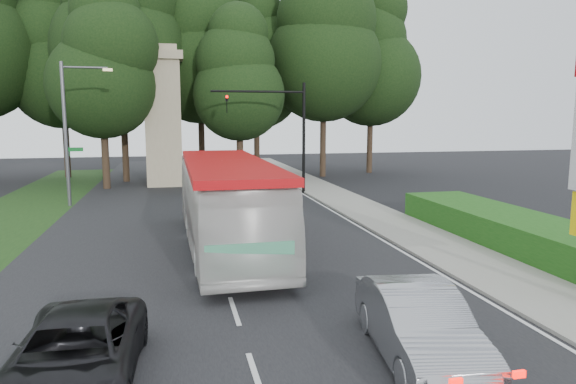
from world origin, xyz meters
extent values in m
cube|color=black|center=(0.00, 12.00, 0.01)|extent=(14.00, 80.00, 0.02)
cube|color=gray|center=(8.50, 12.00, 0.06)|extent=(3.00, 80.00, 0.12)
cube|color=#193814|center=(-9.50, 18.00, 0.01)|extent=(5.00, 50.00, 0.02)
cube|color=#195015|center=(11.50, 8.00, 0.60)|extent=(3.00, 14.00, 1.20)
cylinder|color=black|center=(7.00, 24.00, 3.60)|extent=(0.20, 0.20, 7.20)
cylinder|color=black|center=(4.00, 24.00, 6.60)|extent=(6.00, 0.14, 0.14)
imported|color=black|center=(2.00, 24.00, 6.35)|extent=(0.18, 0.22, 1.10)
sphere|color=#FF0C05|center=(2.00, 23.85, 6.25)|extent=(0.18, 0.18, 0.18)
cylinder|color=#59595E|center=(-7.20, 22.00, 4.00)|extent=(0.20, 0.20, 8.00)
cylinder|color=#59595E|center=(-6.00, 22.00, 7.70)|extent=(2.40, 0.12, 0.12)
cube|color=#FFE599|center=(-4.80, 22.00, 7.60)|extent=(0.50, 0.22, 0.14)
cube|color=#0C591E|center=(-6.75, 22.00, 3.20)|extent=(0.85, 0.04, 0.22)
cube|color=#0C591E|center=(-7.20, 22.45, 2.90)|extent=(0.04, 0.85, 0.22)
cube|color=tan|center=(-2.00, 30.00, 4.50)|extent=(2.50, 2.50, 9.00)
cube|color=tan|center=(-2.00, 30.00, 9.30)|extent=(3.00, 3.00, 0.60)
cube|color=tan|center=(-2.00, 30.00, 9.80)|extent=(2.20, 2.20, 0.50)
cylinder|color=#2D2116|center=(-10.00, 37.00, 2.70)|extent=(0.50, 0.50, 5.40)
sphere|color=black|center=(-10.00, 37.00, 8.25)|extent=(8.40, 8.40, 8.40)
sphere|color=black|center=(-10.00, 37.00, 11.25)|extent=(7.20, 7.20, 7.20)
sphere|color=black|center=(-10.00, 37.00, 13.80)|extent=(5.40, 5.40, 5.40)
cylinder|color=#2D2116|center=(-5.00, 33.00, 3.24)|extent=(0.50, 0.50, 6.48)
sphere|color=black|center=(-5.00, 33.00, 9.90)|extent=(10.08, 10.08, 10.08)
sphere|color=black|center=(-5.00, 33.00, 13.50)|extent=(8.64, 8.64, 8.64)
cylinder|color=#2D2116|center=(1.00, 35.00, 2.97)|extent=(0.50, 0.50, 5.94)
sphere|color=black|center=(1.00, 35.00, 9.08)|extent=(9.24, 9.24, 9.24)
sphere|color=black|center=(1.00, 35.00, 12.38)|extent=(7.92, 7.92, 7.92)
cylinder|color=#2D2116|center=(6.00, 37.00, 2.61)|extent=(0.50, 0.50, 5.22)
sphere|color=black|center=(6.00, 37.00, 7.97)|extent=(8.12, 8.12, 8.12)
sphere|color=black|center=(6.00, 37.00, 10.88)|extent=(6.96, 6.96, 6.96)
sphere|color=black|center=(6.00, 37.00, 13.34)|extent=(5.22, 5.22, 5.22)
cylinder|color=#2D2116|center=(11.00, 33.00, 3.06)|extent=(0.50, 0.50, 6.12)
sphere|color=black|center=(11.00, 33.00, 9.35)|extent=(9.52, 9.52, 9.52)
sphere|color=black|center=(11.00, 33.00, 12.75)|extent=(8.16, 8.16, 8.16)
cylinder|color=#2D2116|center=(16.00, 35.00, 2.79)|extent=(0.50, 0.50, 5.58)
sphere|color=black|center=(16.00, 35.00, 8.53)|extent=(8.68, 8.68, 8.68)
sphere|color=black|center=(16.00, 35.00, 11.62)|extent=(7.44, 7.44, 7.44)
sphere|color=black|center=(16.00, 35.00, 14.26)|extent=(5.58, 5.58, 5.58)
cylinder|color=#2D2116|center=(-6.00, 29.00, 2.34)|extent=(0.50, 0.50, 4.68)
sphere|color=black|center=(-6.00, 29.00, 7.15)|extent=(7.28, 7.28, 7.28)
sphere|color=black|center=(-6.00, 29.00, 9.75)|extent=(6.24, 6.24, 6.24)
sphere|color=black|center=(-6.00, 29.00, 11.96)|extent=(4.68, 4.68, 4.68)
cylinder|color=#2D2116|center=(3.50, 29.50, 2.16)|extent=(0.50, 0.50, 4.32)
sphere|color=black|center=(3.50, 29.50, 6.60)|extent=(6.72, 6.72, 6.72)
sphere|color=black|center=(3.50, 29.50, 9.00)|extent=(5.76, 5.76, 5.76)
sphere|color=black|center=(3.50, 29.50, 11.04)|extent=(4.32, 4.32, 4.32)
imported|color=silver|center=(0.50, 10.44, 1.69)|extent=(3.04, 12.20, 3.38)
imported|color=#95969C|center=(3.38, 0.50, 0.77)|extent=(2.21, 4.83, 1.54)
imported|color=black|center=(-3.30, 0.83, 0.67)|extent=(2.44, 4.94, 1.35)
camera|label=1|loc=(-1.44, -8.67, 4.98)|focal=32.00mm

